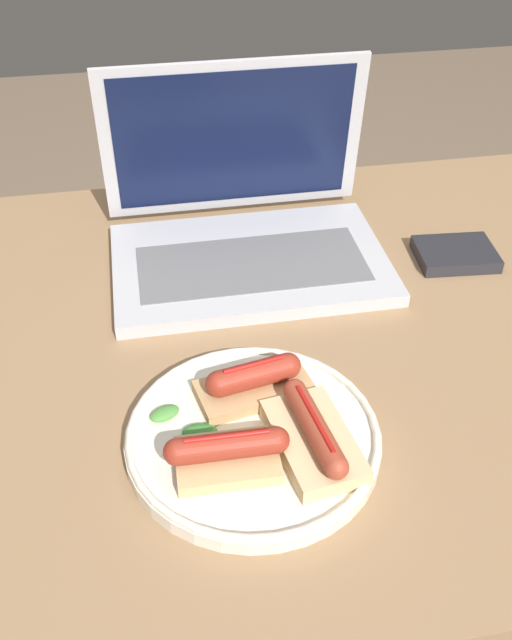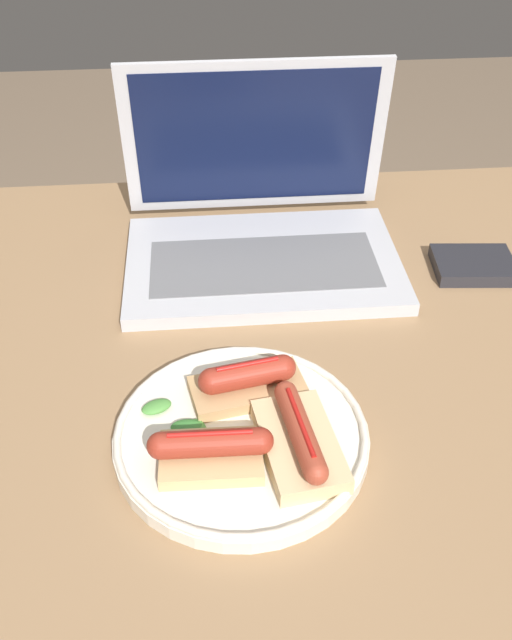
{
  "view_description": "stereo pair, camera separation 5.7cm",
  "coord_description": "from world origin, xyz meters",
  "views": [
    {
      "loc": [
        -0.18,
        -0.64,
        1.25
      ],
      "look_at": [
        -0.08,
        -0.05,
        0.77
      ],
      "focal_mm": 40.0,
      "sensor_mm": 36.0,
      "label": 1
    },
    {
      "loc": [
        -0.13,
        -0.65,
        1.25
      ],
      "look_at": [
        -0.08,
        -0.05,
        0.77
      ],
      "focal_mm": 40.0,
      "sensor_mm": 36.0,
      "label": 2
    }
  ],
  "objects": [
    {
      "name": "laptop",
      "position": [
        -0.05,
        0.17,
        0.76
      ],
      "size": [
        0.36,
        0.26,
        0.24
      ],
      "color": "#B7B7BC",
      "rests_on": "desk"
    },
    {
      "name": "ground_plane",
      "position": [
        0.0,
        0.0,
        0.0
      ],
      "size": [
        6.0,
        6.0,
        0.0
      ],
      "primitive_type": "plane",
      "color": "#75604C"
    },
    {
      "name": "sausage_toast_left",
      "position": [
        -0.09,
        -0.12,
        0.75
      ],
      "size": [
        0.13,
        0.08,
        0.04
      ],
      "rotation": [
        0.0,
        0.0,
        3.33
      ],
      "color": "tan",
      "rests_on": "plate"
    },
    {
      "name": "sausage_toast_middle",
      "position": [
        -0.05,
        -0.2,
        0.75
      ],
      "size": [
        0.08,
        0.13,
        0.04
      ],
      "rotation": [
        0.0,
        0.0,
        1.72
      ],
      "color": "#D6B784",
      "rests_on": "plate"
    },
    {
      "name": "desk",
      "position": [
        0.0,
        0.0,
        0.62
      ],
      "size": [
        1.22,
        0.79,
        0.71
      ],
      "color": "#93704C",
      "rests_on": "ground_plane"
    },
    {
      "name": "sausage_toast_right",
      "position": [
        -0.13,
        -0.2,
        0.75
      ],
      "size": [
        0.12,
        0.07,
        0.04
      ],
      "rotation": [
        0.0,
        0.0,
        6.26
      ],
      "color": "tan",
      "rests_on": "plate"
    },
    {
      "name": "external_drive",
      "position": [
        0.23,
        0.11,
        0.72
      ],
      "size": [
        0.11,
        0.09,
        0.02
      ],
      "rotation": [
        0.0,
        0.0,
        -0.08
      ],
      "color": "#232328",
      "rests_on": "desk"
    },
    {
      "name": "salad_pile",
      "position": [
        -0.16,
        -0.16,
        0.73
      ],
      "size": [
        0.07,
        0.07,
        0.01
      ],
      "color": "#709E4C",
      "rests_on": "plate"
    },
    {
      "name": "plate",
      "position": [
        -0.1,
        -0.17,
        0.72
      ],
      "size": [
        0.25,
        0.25,
        0.02
      ],
      "color": "silver",
      "rests_on": "desk"
    }
  ]
}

